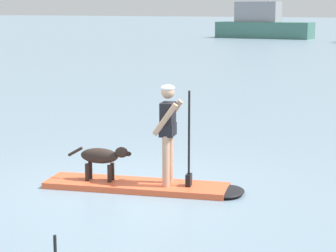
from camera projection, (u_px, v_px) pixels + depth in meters
The scene contains 5 objects.
ground_plane at pixel (136, 188), 10.76m from camera, with size 400.00×400.00×0.00m, color gray.
paddleboard at pixel (149, 186), 10.70m from camera, with size 3.39×1.77×0.10m.
person_paddler at pixel (169, 127), 10.44m from camera, with size 0.67×0.58×1.65m.
dog at pixel (102, 157), 10.80m from camera, with size 1.08×0.44×0.59m.
moored_boat_starboard at pixel (262, 24), 64.65m from camera, with size 9.75×3.12×11.03m.
Camera 1 is at (5.94, -8.55, 2.95)m, focal length 69.27 mm.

